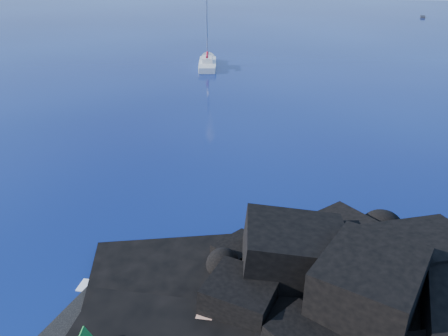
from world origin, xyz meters
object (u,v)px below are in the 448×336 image
object	(u,v)px
distant_boat_a	(423,18)
marker_cone	(202,308)
sunbather	(204,318)
sailboat	(208,67)

from	to	relation	value
distant_boat_a	marker_cone	bearing A→B (deg)	-96.65
sunbather	marker_cone	size ratio (longest dim) A/B	2.58
marker_cone	distant_boat_a	world-z (taller)	marker_cone
sunbather	marker_cone	distance (m)	0.53
marker_cone	distant_boat_a	distance (m)	132.48
distant_boat_a	sunbather	bearing A→B (deg)	-96.50
sailboat	marker_cone	world-z (taller)	sailboat
sailboat	marker_cone	xyz separation A→B (m)	(15.42, -50.45, 0.67)
sunbather	marker_cone	world-z (taller)	marker_cone
sailboat	distant_boat_a	xyz separation A→B (m)	(40.94, 79.55, 0.00)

